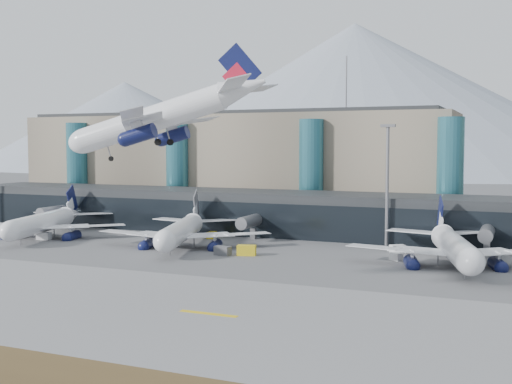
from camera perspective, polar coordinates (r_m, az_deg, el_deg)
ground at (r=104.98m, az=-10.34°, el=-7.57°), size 900.00×900.00×0.00m
runway_strip at (r=93.07m, az=-15.44°, el=-9.17°), size 400.00×40.00×0.04m
runway_markings at (r=93.06m, az=-15.44°, el=-9.15°), size 128.00×1.00×0.02m
concourse at (r=155.27m, az=1.30°, el=-1.83°), size 170.00×27.00×10.00m
terminal_main at (r=193.99m, az=-2.10°, el=2.47°), size 130.00×30.00×31.00m
teal_towers at (r=175.35m, az=-1.32°, el=1.82°), size 116.40×19.40×46.00m
mountain_ridge at (r=468.46m, az=17.83°, el=7.00°), size 910.00×400.00×110.00m
lightmast_mid at (r=136.80m, az=11.59°, el=1.24°), size 3.00×1.20×25.60m
hero_jet at (r=88.91m, az=-7.63°, el=7.37°), size 31.15×31.18×10.12m
jet_parked_left at (r=157.38m, az=-17.98°, el=-2.03°), size 37.75×39.23×12.59m
jet_parked_mid at (r=136.71m, az=-6.39°, el=-2.79°), size 36.95×38.74×12.44m
jet_parked_right at (r=120.33m, az=16.97°, el=-3.87°), size 37.88×39.30×12.62m
veh_a at (r=152.27m, az=-18.34°, el=-3.73°), size 3.20×2.07×1.69m
veh_b at (r=147.01m, az=-3.97°, el=-3.84°), size 1.81×2.73×1.50m
veh_c at (r=124.75m, az=-2.99°, el=-5.22°), size 3.36×2.11×1.75m
veh_d at (r=129.83m, az=12.46°, el=-4.97°), size 3.21×2.99×1.64m
veh_g at (r=121.71m, az=12.34°, el=-5.63°), size 2.80×2.62×1.43m
veh_h at (r=124.19m, az=-0.85°, el=-5.21°), size 3.97×2.77×1.99m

